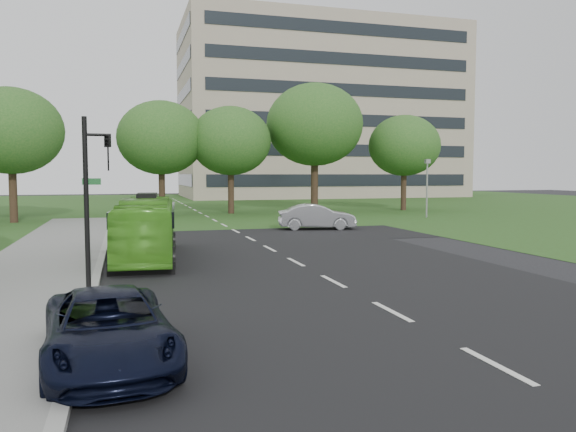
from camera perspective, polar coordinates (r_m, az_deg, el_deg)
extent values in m
plane|color=black|center=(19.49, 2.51, -5.62)|extent=(160.00, 160.00, 0.00)
cube|color=black|center=(38.82, -7.01, -0.67)|extent=(14.00, 120.00, 0.01)
cube|color=black|center=(32.93, -5.34, -1.54)|extent=(80.00, 12.00, 0.01)
cube|color=silver|center=(33.91, -5.66, -1.36)|extent=(0.15, 90.00, 0.01)
cube|color=gray|center=(13.61, -19.93, -9.92)|extent=(0.25, 60.00, 0.15)
cube|color=#2D4D19|center=(63.56, -10.63, 1.22)|extent=(120.00, 60.00, 0.01)
cube|color=tan|center=(85.47, 3.17, 10.44)|extent=(40.00, 20.00, 25.00)
cube|color=black|center=(76.12, 5.73, 11.18)|extent=(36.80, 0.10, 23.00)
cube|color=black|center=(81.10, -10.56, 10.71)|extent=(0.10, 18.40, 23.00)
cylinder|color=black|center=(42.85, -26.13, 1.72)|extent=(0.53, 0.53, 3.50)
ellipsoid|color=#20551C|center=(42.92, -26.33, 7.77)|extent=(6.95, 6.95, 5.91)
cylinder|color=black|center=(47.58, -12.68, 2.24)|extent=(0.52, 0.52, 3.47)
ellipsoid|color=#20551C|center=(47.64, -12.77, 7.76)|extent=(7.13, 7.13, 6.06)
cylinder|color=black|center=(47.58, -5.81, 2.29)|extent=(0.51, 0.51, 3.41)
ellipsoid|color=#20551C|center=(47.63, -5.85, 7.61)|extent=(6.78, 6.78, 5.76)
cylinder|color=black|center=(50.29, 2.70, 2.91)|extent=(0.64, 0.64, 4.27)
ellipsoid|color=#20551C|center=(50.47, 2.73, 9.25)|extent=(8.59, 8.59, 7.30)
cylinder|color=black|center=(52.86, 11.66, 2.38)|extent=(0.50, 0.50, 3.33)
ellipsoid|color=#20551C|center=(52.90, 11.73, 7.02)|extent=(6.55, 6.55, 5.57)
imported|color=#50A726|center=(22.84, -14.17, -1.25)|extent=(2.75, 8.76, 2.40)
imported|color=#B2B3B7|center=(34.00, 2.93, -0.07)|extent=(4.89, 2.55, 1.53)
imported|color=black|center=(10.54, -17.75, -10.84)|extent=(2.54, 4.80, 1.28)
cylinder|color=black|center=(16.38, -19.79, 0.90)|extent=(0.14, 0.14, 4.92)
cylinder|color=black|center=(16.37, -18.75, 7.82)|extent=(0.69, 0.08, 0.08)
imported|color=black|center=(16.34, -17.85, 6.12)|extent=(0.22, 0.24, 0.98)
cube|color=#195926|center=(16.35, -19.34, 3.32)|extent=(0.49, 0.04, 0.18)
cylinder|color=gray|center=(44.17, 13.93, 2.55)|extent=(0.13, 0.13, 4.20)
cube|color=gray|center=(44.16, 13.98, 5.41)|extent=(0.38, 0.33, 0.32)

